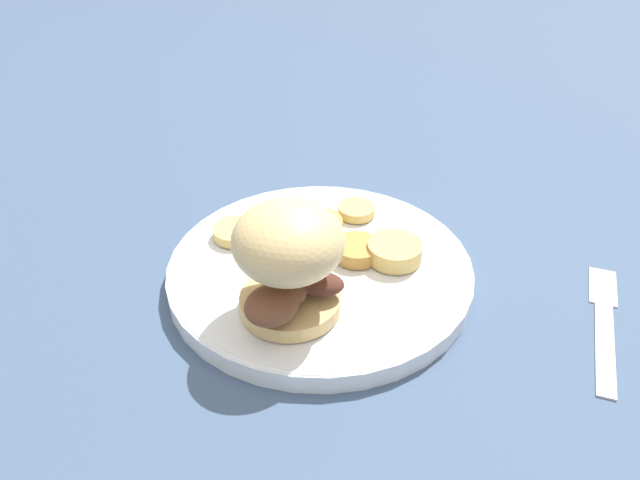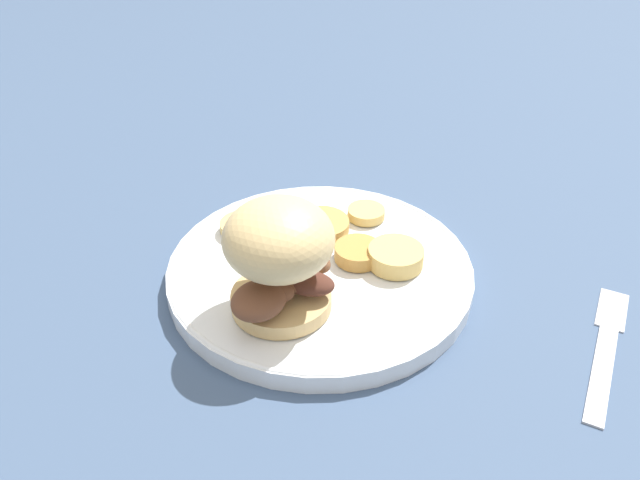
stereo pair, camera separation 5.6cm
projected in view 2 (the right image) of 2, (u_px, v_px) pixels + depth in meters
The scene contains 9 objects.
ground_plane at pixel (320, 278), 0.59m from camera, with size 4.00×4.00×0.00m, color #3D5170.
dinner_plate at pixel (320, 269), 0.58m from camera, with size 0.28×0.28×0.02m.
sandwich at pixel (279, 255), 0.50m from camera, with size 0.09×0.11×0.10m.
potato_round_0 at pixel (358, 253), 0.58m from camera, with size 0.04×0.04×0.01m, color #BC8942.
potato_round_1 at pixel (321, 225), 0.62m from camera, with size 0.06×0.06×0.01m, color tan.
potato_round_2 at pixel (243, 226), 0.62m from camera, with size 0.04×0.04×0.01m, color #DBB766.
potato_round_3 at pixel (366, 213), 0.64m from camera, with size 0.04×0.04×0.01m, color #DBB766.
potato_round_4 at pixel (396, 257), 0.57m from camera, with size 0.05×0.05×0.02m, color #DBB766.
fork at pixel (606, 348), 0.51m from camera, with size 0.05×0.17×0.00m.
Camera 2 is at (-0.28, 0.36, 0.37)m, focal length 35.00 mm.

